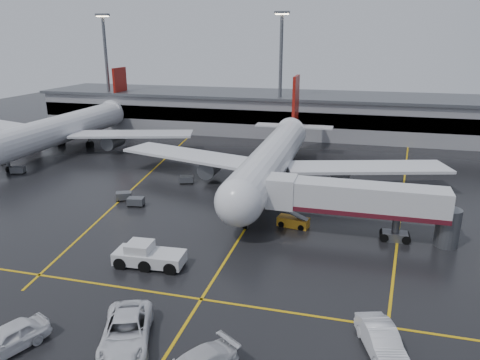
# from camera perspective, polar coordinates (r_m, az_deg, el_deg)

# --- Properties ---
(ground) EXTENTS (220.00, 220.00, 0.00)m
(ground) POSITION_cam_1_polar(r_m,az_deg,el_deg) (57.58, 2.44, -3.37)
(ground) COLOR black
(ground) RESTS_ON ground
(apron_line_centre) EXTENTS (0.25, 90.00, 0.02)m
(apron_line_centre) POSITION_cam_1_polar(r_m,az_deg,el_deg) (57.57, 2.44, -3.36)
(apron_line_centre) COLOR gold
(apron_line_centre) RESTS_ON ground
(apron_line_stop) EXTENTS (60.00, 0.25, 0.02)m
(apron_line_stop) POSITION_cam_1_polar(r_m,az_deg,el_deg) (38.55, -4.90, -14.72)
(apron_line_stop) COLOR gold
(apron_line_stop) RESTS_ON ground
(apron_line_left) EXTENTS (9.99, 69.35, 0.02)m
(apron_line_left) POSITION_cam_1_polar(r_m,az_deg,el_deg) (72.95, -11.33, 0.85)
(apron_line_left) COLOR gold
(apron_line_left) RESTS_ON ground
(apron_line_right) EXTENTS (7.57, 69.64, 0.02)m
(apron_line_right) POSITION_cam_1_polar(r_m,az_deg,el_deg) (66.18, 19.80, -1.60)
(apron_line_right) COLOR gold
(apron_line_right) RESTS_ON ground
(terminal) EXTENTS (122.00, 19.00, 8.60)m
(terminal) POSITION_cam_1_polar(r_m,az_deg,el_deg) (102.43, 8.35, 8.26)
(terminal) COLOR gray
(terminal) RESTS_ON ground
(light_mast_left) EXTENTS (3.00, 1.20, 25.45)m
(light_mast_left) POSITION_cam_1_polar(r_m,az_deg,el_deg) (110.27, -16.43, 13.71)
(light_mast_left) COLOR #595B60
(light_mast_left) RESTS_ON ground
(light_mast_mid) EXTENTS (3.00, 1.20, 25.45)m
(light_mast_mid) POSITION_cam_1_polar(r_m,az_deg,el_deg) (96.17, 5.14, 13.87)
(light_mast_mid) COLOR #595B60
(light_mast_mid) RESTS_ON ground
(main_airliner) EXTENTS (48.80, 45.60, 14.10)m
(main_airliner) POSITION_cam_1_polar(r_m,az_deg,el_deg) (65.37, 4.33, 3.03)
(main_airliner) COLOR silver
(main_airliner) RESTS_ON ground
(second_airliner) EXTENTS (48.80, 45.60, 14.10)m
(second_airliner) POSITION_cam_1_polar(r_m,az_deg,el_deg) (92.91, -20.67, 6.30)
(second_airliner) COLOR silver
(second_airliner) RESTS_ON ground
(jet_bridge) EXTENTS (19.90, 3.40, 6.05)m
(jet_bridge) POSITION_cam_1_polar(r_m,az_deg,el_deg) (49.44, 14.52, -2.67)
(jet_bridge) COLOR silver
(jet_bridge) RESTS_ON ground
(pushback_tractor) EXTENTS (6.70, 3.16, 2.34)m
(pushback_tractor) POSITION_cam_1_polar(r_m,az_deg,el_deg) (43.89, -11.53, -9.37)
(pushback_tractor) COLOR silver
(pushback_tractor) RESTS_ON ground
(belt_loader) EXTENTS (3.71, 2.19, 2.21)m
(belt_loader) POSITION_cam_1_polar(r_m,az_deg,el_deg) (51.89, 6.71, -5.25)
(belt_loader) COLOR orange
(belt_loader) RESTS_ON ground
(service_van_a) EXTENTS (5.57, 7.75, 1.96)m
(service_van_a) POSITION_cam_1_polar(r_m,az_deg,el_deg) (34.16, -14.12, -18.01)
(service_van_a) COLOR white
(service_van_a) RESTS_ON ground
(service_van_c) EXTENTS (3.75, 6.09, 1.89)m
(service_van_c) POSITION_cam_1_polar(r_m,az_deg,el_deg) (33.85, 17.37, -18.75)
(service_van_c) COLOR silver
(service_van_c) RESTS_ON ground
(service_van_d) EXTENTS (4.22, 5.99, 1.89)m
(service_van_d) POSITION_cam_1_polar(r_m,az_deg,el_deg) (36.27, -27.22, -17.36)
(service_van_d) COLOR white
(service_van_d) RESTS_ON ground
(baggage_cart_a) EXTENTS (2.19, 1.62, 1.12)m
(baggage_cart_a) POSITION_cam_1_polar(r_m,az_deg,el_deg) (59.06, -12.97, -2.63)
(baggage_cart_a) COLOR #595B60
(baggage_cart_a) RESTS_ON ground
(baggage_cart_b) EXTENTS (2.37, 2.06, 1.12)m
(baggage_cart_b) POSITION_cam_1_polar(r_m,az_deg,el_deg) (61.46, -14.40, -1.93)
(baggage_cart_b) COLOR #595B60
(baggage_cart_b) RESTS_ON ground
(baggage_cart_c) EXTENTS (2.30, 1.85, 1.12)m
(baggage_cart_c) POSITION_cam_1_polar(r_m,az_deg,el_deg) (66.88, -6.73, 0.10)
(baggage_cart_c) COLOR #595B60
(baggage_cart_c) RESTS_ON ground
(baggage_cart_d) EXTENTS (2.30, 1.84, 1.12)m
(baggage_cart_d) POSITION_cam_1_polar(r_m,az_deg,el_deg) (86.72, -27.83, 2.21)
(baggage_cart_d) COLOR #595B60
(baggage_cart_d) RESTS_ON ground
(baggage_cart_e) EXTENTS (2.30, 1.84, 1.12)m
(baggage_cart_e) POSITION_cam_1_polar(r_m,az_deg,el_deg) (79.29, -26.15, 1.17)
(baggage_cart_e) COLOR #595B60
(baggage_cart_e) RESTS_ON ground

